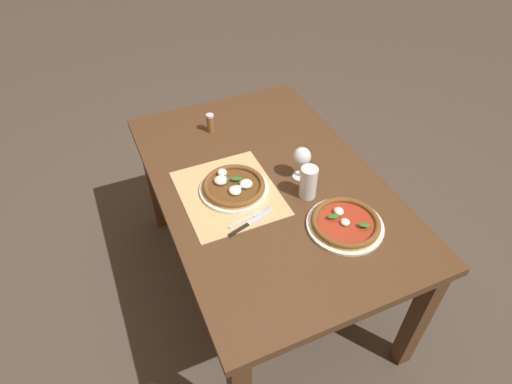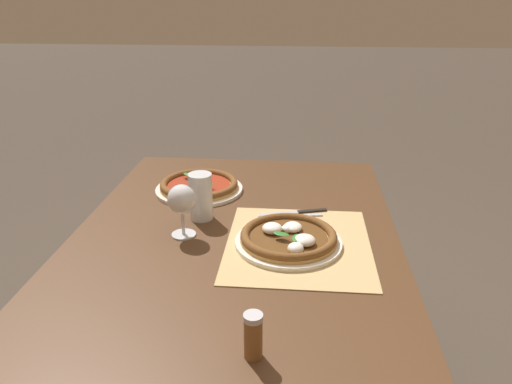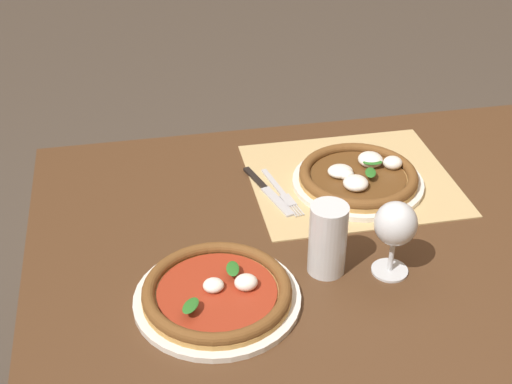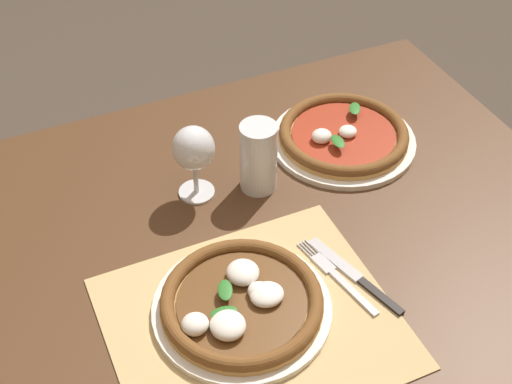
% 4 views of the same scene
% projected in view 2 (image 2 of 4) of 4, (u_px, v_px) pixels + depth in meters
% --- Properties ---
extents(dining_table, '(1.45, 0.94, 0.74)m').
position_uv_depth(dining_table, '(233.00, 272.00, 1.43)').
color(dining_table, '#4C301C').
rests_on(dining_table, ground).
extents(paper_placemat, '(0.46, 0.40, 0.00)m').
position_uv_depth(paper_placemat, '(298.00, 244.00, 1.38)').
color(paper_placemat, tan).
rests_on(paper_placemat, dining_table).
extents(pizza_near, '(0.30, 0.30, 0.05)m').
position_uv_depth(pizza_near, '(289.00, 238.00, 1.37)').
color(pizza_near, silver).
rests_on(pizza_near, paper_placemat).
extents(pizza_far, '(0.30, 0.30, 0.05)m').
position_uv_depth(pizza_far, '(199.00, 186.00, 1.74)').
color(pizza_far, silver).
rests_on(pizza_far, dining_table).
extents(wine_glass, '(0.08, 0.08, 0.16)m').
position_uv_depth(wine_glass, '(182.00, 202.00, 1.39)').
color(wine_glass, silver).
rests_on(wine_glass, dining_table).
extents(pint_glass, '(0.07, 0.07, 0.15)m').
position_uv_depth(pint_glass, '(201.00, 197.00, 1.51)').
color(pint_glass, silver).
rests_on(pint_glass, dining_table).
extents(fork, '(0.06, 0.20, 0.00)m').
position_uv_depth(fork, '(290.00, 216.00, 1.54)').
color(fork, '#B7B7BC').
rests_on(fork, paper_placemat).
extents(knife, '(0.08, 0.21, 0.01)m').
position_uv_depth(knife, '(294.00, 213.00, 1.56)').
color(knife, black).
rests_on(knife, paper_placemat).
extents(pepper_shaker, '(0.04, 0.04, 0.10)m').
position_uv_depth(pepper_shaker, '(253.00, 336.00, 0.94)').
color(pepper_shaker, brown).
rests_on(pepper_shaker, dining_table).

